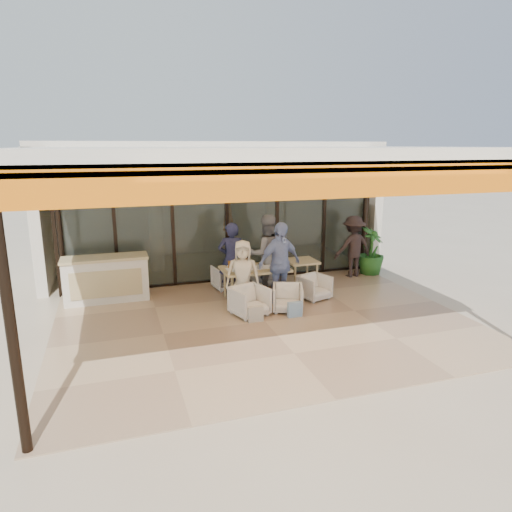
{
  "coord_description": "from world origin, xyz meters",
  "views": [
    {
      "loc": [
        -2.78,
        -8.02,
        3.43
      ],
      "look_at": [
        0.1,
        0.9,
        1.15
      ],
      "focal_mm": 32.0,
      "sensor_mm": 36.0,
      "label": 1
    }
  ],
  "objects": [
    {
      "name": "chair_near_right",
      "position": [
        0.66,
        0.46,
        0.32
      ],
      "size": [
        0.78,
        0.76,
        0.64
      ],
      "primitive_type": "imported",
      "rotation": [
        0.0,
        0.0,
        -0.35
      ],
      "color": "white",
      "rests_on": "ground"
    },
    {
      "name": "chair_far_left",
      "position": [
        -0.18,
        2.36,
        0.32
      ],
      "size": [
        0.69,
        0.66,
        0.64
      ],
      "primitive_type": "imported",
      "rotation": [
        0.0,
        0.0,
        3.28
      ],
      "color": "white",
      "rests_on": "ground"
    },
    {
      "name": "chair_far_right",
      "position": [
        0.66,
        2.36,
        0.36
      ],
      "size": [
        0.87,
        0.84,
        0.73
      ],
      "primitive_type": "imported",
      "rotation": [
        0.0,
        0.0,
        3.44
      ],
      "color": "white",
      "rests_on": "ground"
    },
    {
      "name": "interior_block",
      "position": [
        0.01,
        5.31,
        2.23
      ],
      "size": [
        9.05,
        3.62,
        3.52
      ],
      "color": "silver",
      "rests_on": "ground"
    },
    {
      "name": "glass_storefront",
      "position": [
        0.0,
        3.0,
        1.6
      ],
      "size": [
        8.08,
        0.1,
        3.2
      ],
      "color": "#9EADA3",
      "rests_on": "ground"
    },
    {
      "name": "diner_grey",
      "position": [
        0.66,
        1.86,
        0.94
      ],
      "size": [
        0.91,
        0.71,
        1.87
      ],
      "primitive_type": "imported",
      "rotation": [
        0.0,
        0.0,
        3.14
      ],
      "color": "slate",
      "rests_on": "ground"
    },
    {
      "name": "diner_periwinkle",
      "position": [
        0.66,
        0.96,
        0.92
      ],
      "size": [
        1.16,
        0.73,
        1.84
      ],
      "primitive_type": "imported",
      "rotation": [
        0.0,
        0.0,
        0.29
      ],
      "color": "#758CC3",
      "rests_on": "ground"
    },
    {
      "name": "chair_near_left",
      "position": [
        -0.18,
        0.46,
        0.34
      ],
      "size": [
        0.83,
        0.8,
        0.68
      ],
      "primitive_type": "imported",
      "rotation": [
        0.0,
        0.0,
        0.32
      ],
      "color": "white",
      "rests_on": "ground"
    },
    {
      "name": "tote_bag_cream",
      "position": [
        -0.18,
        0.06,
        0.17
      ],
      "size": [
        0.3,
        0.1,
        0.34
      ],
      "primitive_type": "cube",
      "color": "silver",
      "rests_on": "ground"
    },
    {
      "name": "ground",
      "position": [
        0.0,
        0.0,
        0.0
      ],
      "size": [
        70.0,
        70.0,
        0.0
      ],
      "primitive_type": "plane",
      "color": "#C6B293",
      "rests_on": "ground"
    },
    {
      "name": "side_table",
      "position": [
        1.53,
        1.75,
        0.64
      ],
      "size": [
        0.7,
        0.7,
        0.74
      ],
      "color": "#D6C082",
      "rests_on": "ground"
    },
    {
      "name": "diner_navy",
      "position": [
        -0.18,
        1.86,
        0.87
      ],
      "size": [
        0.72,
        0.56,
        1.73
      ],
      "primitive_type": "imported",
      "rotation": [
        0.0,
        0.0,
        2.89
      ],
      "color": "#171A34",
      "rests_on": "ground"
    },
    {
      "name": "side_chair",
      "position": [
        1.53,
        1.0,
        0.31
      ],
      "size": [
        0.76,
        0.73,
        0.62
      ],
      "primitive_type": "imported",
      "rotation": [
        0.0,
        0.0,
        0.33
      ],
      "color": "white",
      "rests_on": "ground"
    },
    {
      "name": "potted_palm",
      "position": [
        3.87,
        2.44,
        0.65
      ],
      "size": [
        1.02,
        1.02,
        1.29
      ],
      "primitive_type": "imported",
      "rotation": [
        0.0,
        0.0,
        0.75
      ],
      "color": "#1E5919",
      "rests_on": "ground"
    },
    {
      "name": "terrace_structure",
      "position": [
        0.0,
        -0.26,
        3.25
      ],
      "size": [
        8.0,
        6.0,
        3.4
      ],
      "color": "silver",
      "rests_on": "ground"
    },
    {
      "name": "tote_bag_blue",
      "position": [
        0.66,
        0.06,
        0.17
      ],
      "size": [
        0.3,
        0.1,
        0.34
      ],
      "primitive_type": "cube",
      "color": "#99BFD8",
      "rests_on": "ground"
    },
    {
      "name": "dining_table",
      "position": [
        0.23,
        1.42,
        0.69
      ],
      "size": [
        1.5,
        0.9,
        0.93
      ],
      "color": "#D6C082",
      "rests_on": "ground"
    },
    {
      "name": "terrace_floor",
      "position": [
        0.0,
        0.0,
        0.01
      ],
      "size": [
        8.0,
        6.0,
        0.01
      ],
      "primitive_type": "cube",
      "color": "tan",
      "rests_on": "ground"
    },
    {
      "name": "diner_cream",
      "position": [
        -0.18,
        0.96,
        0.75
      ],
      "size": [
        0.84,
        0.66,
        1.49
      ],
      "primitive_type": "imported",
      "rotation": [
        0.0,
        0.0,
        -0.29
      ],
      "color": "beige",
      "rests_on": "ground"
    },
    {
      "name": "host_counter",
      "position": [
        -2.97,
        2.3,
        0.53
      ],
      "size": [
        1.85,
        0.65,
        1.04
      ],
      "color": "silver",
      "rests_on": "ground"
    },
    {
      "name": "standing_woman",
      "position": [
        3.27,
        2.37,
        0.82
      ],
      "size": [
        1.11,
        0.7,
        1.65
      ],
      "primitive_type": "imported",
      "rotation": [
        0.0,
        0.0,
        3.23
      ],
      "color": "black",
      "rests_on": "ground"
    }
  ]
}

